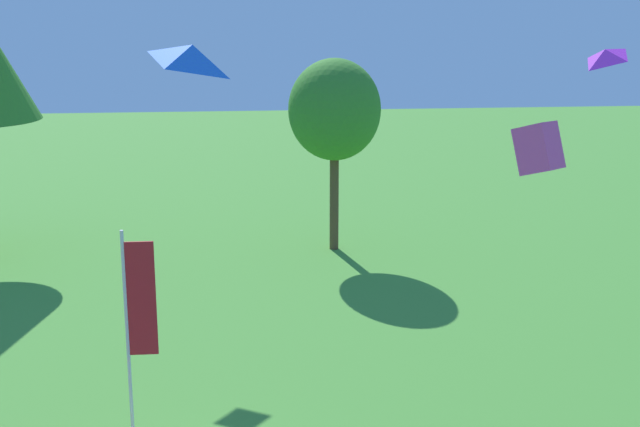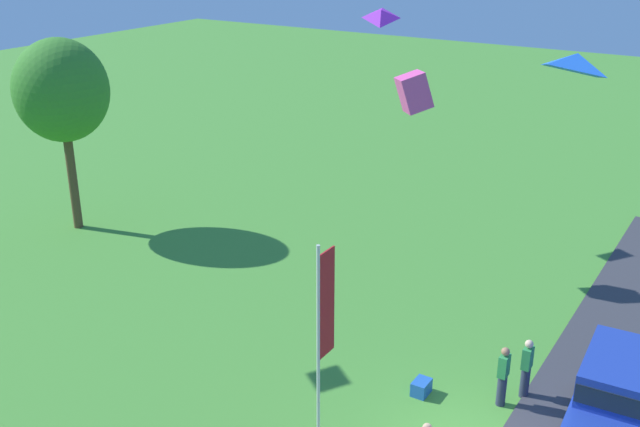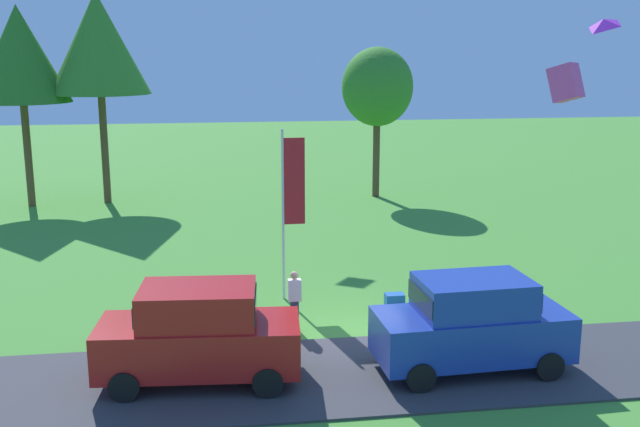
% 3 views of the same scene
% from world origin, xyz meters
% --- Properties ---
extents(car_suv_mid_row, '(4.69, 2.23, 2.28)m').
position_xyz_m(car_suv_mid_row, '(2.31, -2.81, 1.30)').
color(car_suv_mid_row, '#1E389E').
rests_on(car_suv_mid_row, ground).
extents(person_beside_suv, '(0.36, 0.24, 1.71)m').
position_xyz_m(person_beside_suv, '(2.28, 0.01, 0.88)').
color(person_beside_suv, '#2D334C').
rests_on(person_beside_suv, ground).
extents(person_on_lawn, '(0.36, 0.24, 1.71)m').
position_xyz_m(person_on_lawn, '(2.96, -0.38, 0.88)').
color(person_on_lawn, '#2D334C').
rests_on(person_on_lawn, ground).
extents(tree_left_of_center, '(3.64, 3.64, 7.68)m').
position_xyz_m(tree_left_of_center, '(4.75, 18.84, 5.64)').
color(tree_left_of_center, brown).
rests_on(tree_left_of_center, ground).
extents(flag_banner, '(0.71, 0.08, 5.27)m').
position_xyz_m(flag_banner, '(-1.38, 3.18, 3.34)').
color(flag_banner, silver).
rests_on(flag_banner, ground).
extents(cooler_box, '(0.56, 0.40, 0.40)m').
position_xyz_m(cooler_box, '(1.61, 1.96, 0.20)').
color(cooler_box, blue).
rests_on(cooler_box, ground).
extents(kite_diamond_trailing_tail, '(1.48, 1.47, 0.60)m').
position_xyz_m(kite_diamond_trailing_tail, '(0.26, -1.32, 9.34)').
color(kite_diamond_trailing_tail, blue).
extents(kite_diamond_high_right, '(1.43, 1.40, 0.70)m').
position_xyz_m(kite_diamond_high_right, '(11.13, 8.45, 8.53)').
color(kite_diamond_high_right, purple).
extents(kite_box_over_trees, '(1.39, 1.47, 1.44)m').
position_xyz_m(kite_box_over_trees, '(8.46, 5.74, 6.44)').
color(kite_box_over_trees, '#EA4C9E').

